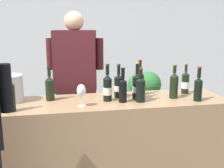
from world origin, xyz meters
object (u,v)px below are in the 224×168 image
at_px(wine_bottle_4, 140,83).
at_px(potted_shrub, 143,96).
at_px(wine_bottle_0, 10,95).
at_px(wine_bottle_5, 185,83).
at_px(wine_bottle_9, 137,86).
at_px(wine_bottle_11, 174,85).
at_px(person_server, 76,97).
at_px(wine_bottle_6, 123,89).
at_px(ice_bucket, 10,88).
at_px(wine_bottle_2, 198,88).
at_px(wine_bottle_7, 50,88).
at_px(wine_bottle_3, 119,86).
at_px(wine_glass, 81,91).
at_px(wine_bottle_8, 141,89).
at_px(wine_bottle_10, 107,88).

height_order(wine_bottle_4, potted_shrub, wine_bottle_4).
height_order(wine_bottle_0, wine_bottle_5, wine_bottle_0).
height_order(wine_bottle_9, wine_bottle_11, wine_bottle_9).
relative_size(wine_bottle_5, person_server, 0.17).
bearing_deg(wine_bottle_6, ice_bucket, 168.81).
bearing_deg(wine_bottle_0, wine_bottle_5, 9.93).
relative_size(wine_bottle_2, wine_bottle_7, 1.03).
height_order(wine_bottle_3, wine_glass, wine_bottle_3).
xyz_separation_m(wine_bottle_9, wine_bottle_11, (0.34, -0.04, 0.01)).
bearing_deg(wine_glass, wine_bottle_11, 7.10).
relative_size(wine_bottle_3, wine_bottle_8, 1.04).
distance_m(wine_bottle_9, wine_bottle_11, 0.34).
bearing_deg(wine_bottle_5, potted_shrub, 94.77).
height_order(wine_bottle_10, ice_bucket, wine_bottle_10).
relative_size(wine_bottle_6, wine_bottle_8, 1.01).
bearing_deg(wine_bottle_7, potted_shrub, 41.72).
distance_m(wine_bottle_10, potted_shrub, 1.45).
height_order(wine_bottle_8, wine_bottle_9, wine_bottle_9).
bearing_deg(wine_bottle_11, wine_bottle_2, -35.94).
distance_m(wine_bottle_5, wine_bottle_7, 1.30).
height_order(wine_bottle_6, wine_bottle_8, wine_bottle_6).
bearing_deg(wine_bottle_5, wine_glass, -166.70).
bearing_deg(potted_shrub, wine_bottle_7, -138.28).
height_order(wine_bottle_9, potted_shrub, wine_bottle_9).
height_order(wine_bottle_10, potted_shrub, wine_bottle_10).
bearing_deg(wine_bottle_8, person_server, 129.06).
bearing_deg(wine_bottle_2, wine_bottle_3, 159.09).
bearing_deg(wine_bottle_10, wine_bottle_3, 41.19).
bearing_deg(wine_bottle_0, wine_bottle_11, 5.68).
bearing_deg(wine_bottle_11, wine_bottle_6, -174.93).
bearing_deg(wine_bottle_7, wine_bottle_9, -7.08).
distance_m(wine_bottle_11, potted_shrub, 1.29).
distance_m(wine_bottle_5, potted_shrub, 1.15).
relative_size(wine_bottle_7, wine_bottle_9, 0.89).
bearing_deg(wine_bottle_6, wine_bottle_4, 44.49).
bearing_deg(ice_bucket, wine_bottle_7, -2.38).
height_order(wine_bottle_5, person_server, person_server).
distance_m(wine_glass, potted_shrub, 1.68).
xyz_separation_m(wine_bottle_5, person_server, (-1.04, 0.45, -0.21)).
bearing_deg(wine_bottle_10, wine_bottle_0, -168.64).
bearing_deg(wine_glass, potted_shrub, 54.34).
distance_m(wine_bottle_5, wine_glass, 1.06).
height_order(wine_bottle_3, wine_bottle_8, wine_bottle_3).
bearing_deg(person_server, wine_bottle_0, -126.84).
xyz_separation_m(wine_bottle_7, wine_bottle_8, (0.78, -0.19, 0.00)).
distance_m(wine_bottle_0, wine_bottle_7, 0.40).
height_order(wine_bottle_5, ice_bucket, wine_bottle_5).
distance_m(wine_bottle_5, person_server, 1.15).
height_order(wine_bottle_0, wine_bottle_4, wine_bottle_4).
bearing_deg(wine_bottle_2, ice_bucket, 170.46).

